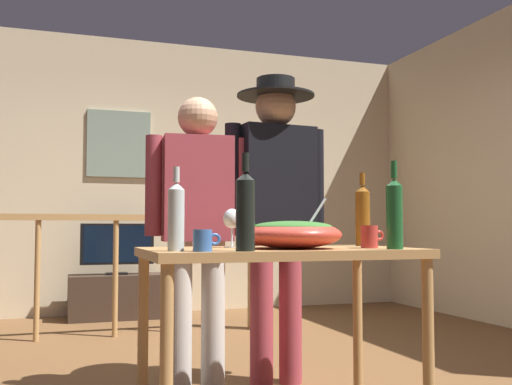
# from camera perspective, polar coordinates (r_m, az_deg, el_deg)

# --- Properties ---
(ground_plane) EXTENTS (7.63, 7.63, 0.00)m
(ground_plane) POSITION_cam_1_polar(r_m,az_deg,el_deg) (3.62, 0.08, -17.44)
(ground_plane) COLOR brown
(back_wall) EXTENTS (5.41, 0.10, 2.85)m
(back_wall) POSITION_cam_1_polar(r_m,az_deg,el_deg) (6.39, -8.35, 1.56)
(back_wall) COLOR beige
(back_wall) RESTS_ON ground_plane
(framed_picture) EXTENTS (0.64, 0.03, 0.69)m
(framed_picture) POSITION_cam_1_polar(r_m,az_deg,el_deg) (6.29, -13.05, 4.57)
(framed_picture) COLOR gray
(stair_railing) EXTENTS (3.07, 0.10, 1.04)m
(stair_railing) POSITION_cam_1_polar(r_m,az_deg,el_deg) (4.98, -11.21, -5.96)
(stair_railing) COLOR #B2844C
(stair_railing) RESTS_ON ground_plane
(tv_console) EXTENTS (0.90, 0.40, 0.42)m
(tv_console) POSITION_cam_1_polar(r_m,az_deg,el_deg) (5.98, -13.28, -9.71)
(tv_console) COLOR #38281E
(tv_console) RESTS_ON ground_plane
(flat_screen_tv) EXTENTS (0.69, 0.12, 0.49)m
(flat_screen_tv) POSITION_cam_1_polar(r_m,az_deg,el_deg) (5.91, -13.19, -4.92)
(flat_screen_tv) COLOR black
(flat_screen_tv) RESTS_ON tv_console
(serving_table) EXTENTS (1.20, 0.71, 0.79)m
(serving_table) POSITION_cam_1_polar(r_m,az_deg,el_deg) (2.69, 2.23, -7.29)
(serving_table) COLOR #B2844C
(serving_table) RESTS_ON ground_plane
(salad_bowl) EXTENTS (0.43, 0.43, 0.23)m
(salad_bowl) POSITION_cam_1_polar(r_m,az_deg,el_deg) (2.62, 3.52, -3.91)
(salad_bowl) COLOR #CC3D2D
(salad_bowl) RESTS_ON serving_table
(wine_glass) EXTENTS (0.08, 0.08, 0.18)m
(wine_glass) POSITION_cam_1_polar(r_m,az_deg,el_deg) (2.73, -2.32, -2.68)
(wine_glass) COLOR silver
(wine_glass) RESTS_ON serving_table
(wine_bottle_green) EXTENTS (0.07, 0.07, 0.38)m
(wine_bottle_green) POSITION_cam_1_polar(r_m,az_deg,el_deg) (2.62, 13.18, -1.86)
(wine_bottle_green) COLOR #1E5628
(wine_bottle_green) RESTS_ON serving_table
(wine_bottle_clear) EXTENTS (0.07, 0.07, 0.33)m
(wine_bottle_clear) POSITION_cam_1_polar(r_m,az_deg,el_deg) (2.36, -7.69, -2.18)
(wine_bottle_clear) COLOR silver
(wine_bottle_clear) RESTS_ON serving_table
(wine_bottle_dark) EXTENTS (0.08, 0.08, 0.39)m
(wine_bottle_dark) POSITION_cam_1_polar(r_m,az_deg,el_deg) (2.34, -1.04, -1.67)
(wine_bottle_dark) COLOR black
(wine_bottle_dark) RESTS_ON serving_table
(wine_bottle_amber) EXTENTS (0.07, 0.07, 0.37)m
(wine_bottle_amber) POSITION_cam_1_polar(r_m,az_deg,el_deg) (3.06, 10.22, -2.09)
(wine_bottle_amber) COLOR brown
(wine_bottle_amber) RESTS_ON serving_table
(mug_red) EXTENTS (0.11, 0.08, 0.10)m
(mug_red) POSITION_cam_1_polar(r_m,az_deg,el_deg) (2.77, 10.88, -4.19)
(mug_red) COLOR #B7332D
(mug_red) RESTS_ON serving_table
(mug_blue) EXTENTS (0.11, 0.07, 0.09)m
(mug_blue) POSITION_cam_1_polar(r_m,az_deg,el_deg) (2.31, -5.10, -4.61)
(mug_blue) COLOR #3866B2
(mug_blue) RESTS_ON serving_table
(person_standing_left) EXTENTS (0.56, 0.25, 1.60)m
(person_standing_left) POSITION_cam_1_polar(r_m,az_deg,el_deg) (3.25, -5.68, -2.34)
(person_standing_left) COLOR beige
(person_standing_left) RESTS_ON ground_plane
(person_standing_right) EXTENTS (0.62, 0.45, 1.74)m
(person_standing_right) POSITION_cam_1_polar(r_m,az_deg,el_deg) (3.38, 1.92, -0.43)
(person_standing_right) COLOR #9E3842
(person_standing_right) RESTS_ON ground_plane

